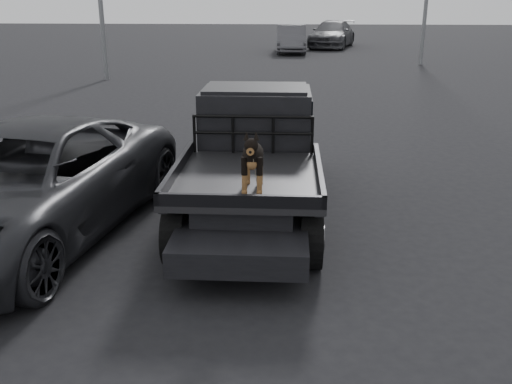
# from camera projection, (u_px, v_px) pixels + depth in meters

# --- Properties ---
(ground) EXTENTS (120.00, 120.00, 0.00)m
(ground) POSITION_uv_depth(u_px,v_px,m) (290.00, 284.00, 6.61)
(ground) COLOR black
(ground) RESTS_ON ground
(flatbed_ute) EXTENTS (2.00, 5.40, 0.92)m
(flatbed_ute) POSITION_uv_depth(u_px,v_px,m) (252.00, 186.00, 8.54)
(flatbed_ute) COLOR black
(flatbed_ute) RESTS_ON ground
(ute_cab) EXTENTS (1.72, 1.30, 0.88)m
(ute_cab) POSITION_uv_depth(u_px,v_px,m) (256.00, 114.00, 9.14)
(ute_cab) COLOR black
(ute_cab) RESTS_ON flatbed_ute
(headache_rack) EXTENTS (1.80, 0.08, 0.55)m
(headache_rack) POSITION_uv_depth(u_px,v_px,m) (253.00, 135.00, 8.48)
(headache_rack) COLOR black
(headache_rack) RESTS_ON flatbed_ute
(dog) EXTENTS (0.32, 0.60, 0.74)m
(dog) POSITION_uv_depth(u_px,v_px,m) (253.00, 159.00, 6.89)
(dog) COLOR black
(dog) RESTS_ON flatbed_ute
(parked_suv) EXTENTS (3.40, 5.85, 1.53)m
(parked_suv) POSITION_uv_depth(u_px,v_px,m) (24.00, 184.00, 7.65)
(parked_suv) COLOR #2A2A2E
(parked_suv) RESTS_ON ground
(distant_car_a) EXTENTS (1.65, 4.62, 1.52)m
(distant_car_a) POSITION_uv_depth(u_px,v_px,m) (291.00, 39.00, 32.37)
(distant_car_a) COLOR #4B4A4F
(distant_car_a) RESTS_ON ground
(distant_car_b) EXTENTS (3.54, 5.89, 1.60)m
(distant_car_b) POSITION_uv_depth(u_px,v_px,m) (332.00, 34.00, 35.60)
(distant_car_b) COLOR #434347
(distant_car_b) RESTS_ON ground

